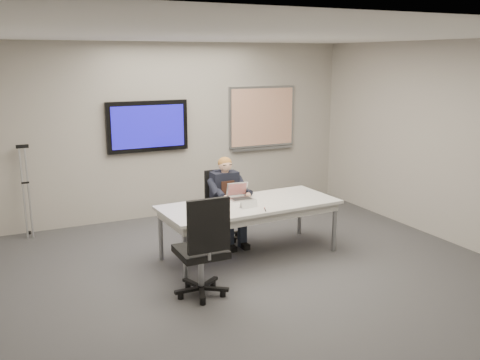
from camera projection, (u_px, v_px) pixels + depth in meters
name	position (u px, v px, depth m)	size (l,w,h in m)	color
floor	(263.00, 278.00, 6.36)	(6.00, 6.00, 0.02)	#373739
ceiling	(265.00, 35.00, 5.73)	(6.00, 6.00, 0.02)	white
wall_back	(177.00, 130.00, 8.68)	(6.00, 0.02, 2.80)	#A9A398
wall_right	(457.00, 144.00, 7.31)	(0.02, 6.00, 2.80)	#A9A398
conference_table	(250.00, 209.00, 6.95)	(2.37, 1.08, 0.71)	silver
tv_display	(148.00, 126.00, 8.40)	(1.30, 0.09, 0.80)	black
whiteboard	(262.00, 118.00, 9.28)	(1.25, 0.08, 1.10)	gray
office_chair_far	(223.00, 218.00, 7.69)	(0.49, 0.49, 0.99)	black
office_chair_near	(203.00, 266.00, 5.79)	(0.55, 0.55, 1.16)	black
seated_person	(229.00, 210.00, 7.45)	(0.38, 0.64, 1.21)	#1D2330
crutch	(26.00, 189.00, 7.69)	(0.19, 0.28, 1.41)	#AAACB1
laptop	(240.00, 195.00, 7.14)	(0.31, 0.29, 0.21)	#ACADAF
name_tent	(249.00, 204.00, 6.74)	(0.23, 0.07, 0.09)	white
pen	(265.00, 209.00, 6.63)	(0.01, 0.01, 0.15)	black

